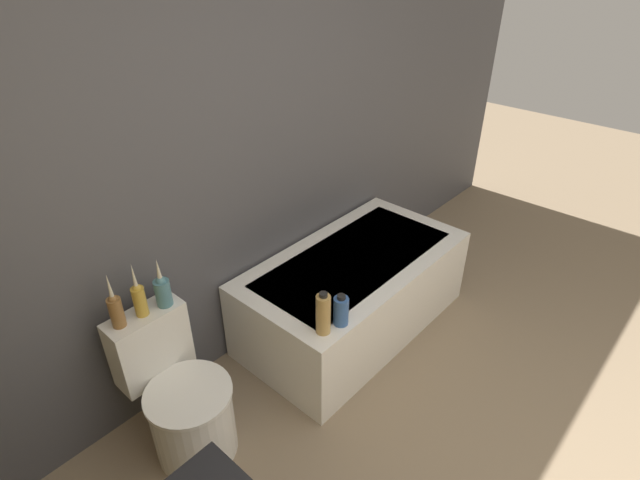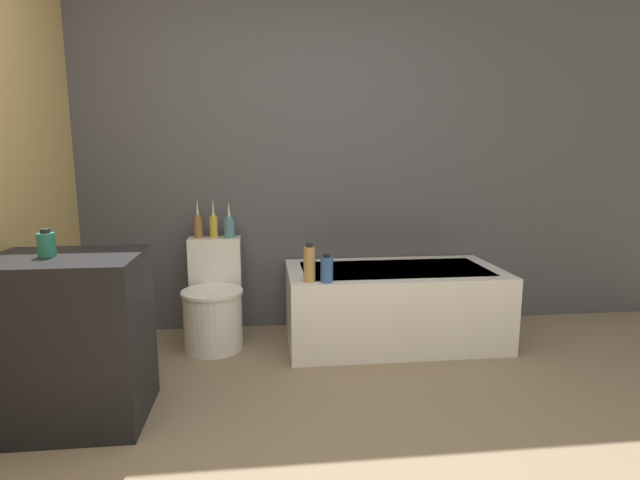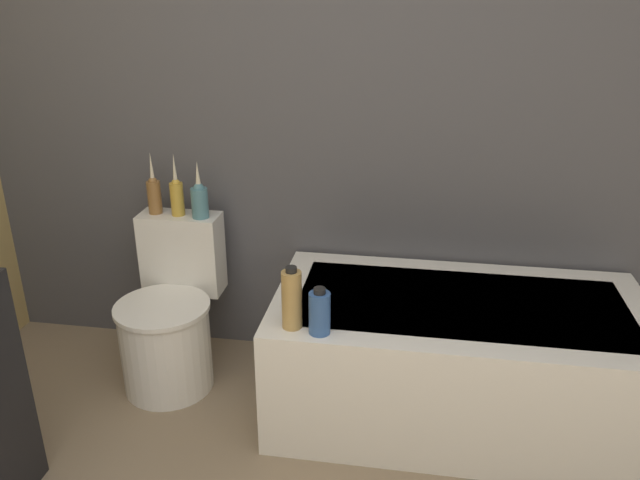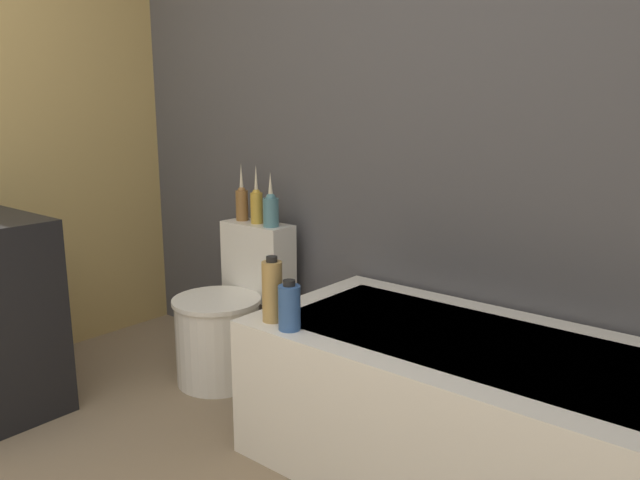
# 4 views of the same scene
# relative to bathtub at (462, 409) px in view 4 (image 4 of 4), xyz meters

# --- Properties ---
(wall_back_tiled) EXTENTS (6.40, 0.06, 2.60)m
(wall_back_tiled) POSITION_rel_bathtub_xyz_m (-0.75, 0.43, 1.04)
(wall_back_tiled) COLOR #4C4C51
(wall_back_tiled) RESTS_ON ground_plane
(bathtub) EXTENTS (1.47, 0.77, 0.52)m
(bathtub) POSITION_rel_bathtub_xyz_m (0.00, 0.00, 0.00)
(bathtub) COLOR white
(bathtub) RESTS_ON ground
(toilet) EXTENTS (0.41, 0.56, 0.72)m
(toilet) POSITION_rel_bathtub_xyz_m (-1.24, 0.06, 0.02)
(toilet) COLOR white
(toilet) RESTS_ON ground
(vase_gold) EXTENTS (0.06, 0.06, 0.28)m
(vase_gold) POSITION_rel_bathtub_xyz_m (-1.35, 0.27, 0.55)
(vase_gold) COLOR olive
(vase_gold) RESTS_ON toilet
(vase_silver) EXTENTS (0.06, 0.06, 0.28)m
(vase_silver) POSITION_rel_bathtub_xyz_m (-1.24, 0.26, 0.55)
(vase_silver) COLOR gold
(vase_silver) RESTS_ON toilet
(vase_bronze) EXTENTS (0.07, 0.07, 0.25)m
(vase_bronze) POSITION_rel_bathtub_xyz_m (-1.13, 0.24, 0.54)
(vase_bronze) COLOR teal
(vase_bronze) RESTS_ON toilet
(shampoo_bottle_tall) EXTENTS (0.07, 0.07, 0.24)m
(shampoo_bottle_tall) POSITION_rel_bathtub_xyz_m (-0.61, -0.29, 0.37)
(shampoo_bottle_tall) COLOR tan
(shampoo_bottle_tall) RESTS_ON bathtub
(shampoo_bottle_short) EXTENTS (0.08, 0.08, 0.18)m
(shampoo_bottle_short) POSITION_rel_bathtub_xyz_m (-0.51, -0.31, 0.34)
(shampoo_bottle_short) COLOR #335999
(shampoo_bottle_short) RESTS_ON bathtub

